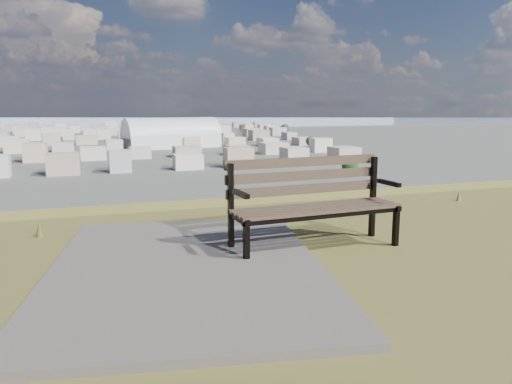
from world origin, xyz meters
name	(u,v)px	position (x,y,z in m)	size (l,w,h in m)	color
park_bench	(312,198)	(-1.02, 1.57, 25.55)	(1.90, 0.71, 0.97)	#453628
gravel_patch	(187,268)	(-2.48, 1.20, 25.03)	(2.51, 3.59, 0.07)	#666159
grass_tufts	(492,311)	(-0.67, -0.67, 25.12)	(12.00, 7.38, 0.28)	olive
arena	(171,138)	(48.06, 307.52, 5.71)	(60.83, 34.31, 24.22)	silver
city_blocks	(89,135)	(0.00, 394.44, 3.50)	(395.00, 361.00, 7.00)	beige
city_trees	(43,141)	(-26.39, 319.00, 4.83)	(406.52, 387.20, 9.98)	#302518
bay_water	(85,120)	(0.00, 900.00, 0.00)	(2400.00, 700.00, 0.12)	#9BAFC6
far_hills	(59,105)	(-60.92, 1402.93, 25.47)	(2050.00, 340.00, 60.00)	#8F9AB2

